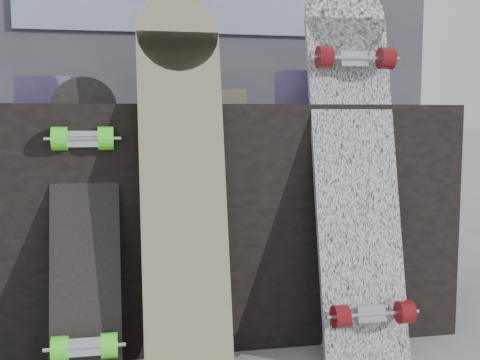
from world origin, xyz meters
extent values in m
cube|color=black|center=(0.00, 0.50, 0.40)|extent=(1.60, 0.60, 0.80)
cube|color=#35353A|center=(0.00, 1.35, 1.10)|extent=(2.40, 0.20, 2.20)
cube|color=navy|center=(0.00, 1.24, 1.30)|extent=(1.60, 0.02, 0.30)
cube|color=#4F3063|center=(-0.60, 0.59, 0.85)|extent=(0.18, 0.12, 0.10)
cube|color=#4F3063|center=(0.29, 0.43, 0.86)|extent=(0.14, 0.14, 0.12)
cube|color=#D1B78C|center=(0.01, 0.59, 0.83)|extent=(0.22, 0.10, 0.06)
cube|color=#D1BC8D|center=(-0.16, 0.12, 0.44)|extent=(0.22, 0.22, 0.87)
cylinder|color=#D1BC8D|center=(-0.16, 0.23, 0.87)|extent=(0.22, 0.07, 0.22)
cylinder|color=red|center=(-0.16, 0.13, 0.51)|extent=(0.17, 0.04, 0.17)
cube|color=black|center=(-0.16, 0.06, 0.23)|extent=(0.09, 0.04, 0.16)
cube|color=#C0B683|center=(-0.16, 0.09, 0.51)|extent=(0.25, 0.28, 1.02)
cylinder|color=#C0B683|center=(-0.16, 0.22, 1.02)|extent=(0.25, 0.08, 0.25)
cube|color=white|center=(0.40, 0.15, 0.54)|extent=(0.28, 0.27, 1.09)
cylinder|color=white|center=(0.40, 0.28, 1.08)|extent=(0.28, 0.08, 0.27)
cube|color=silver|center=(0.40, 0.02, 0.16)|extent=(0.09, 0.04, 0.06)
cylinder|color=#610D11|center=(0.30, 0.00, 0.17)|extent=(0.05, 0.07, 0.07)
cylinder|color=#610D11|center=(0.50, 0.00, 0.17)|extent=(0.04, 0.07, 0.07)
cube|color=silver|center=(0.40, 0.20, 0.94)|extent=(0.09, 0.04, 0.06)
cylinder|color=#610D11|center=(0.30, 0.18, 0.95)|extent=(0.05, 0.07, 0.07)
cylinder|color=#610D11|center=(0.50, 0.18, 0.95)|extent=(0.04, 0.07, 0.07)
cube|color=black|center=(-0.45, 0.15, 0.39)|extent=(0.20, 0.27, 0.79)
cylinder|color=black|center=(-0.45, 0.28, 0.79)|extent=(0.20, 0.08, 0.20)
cube|color=silver|center=(-0.45, 0.02, 0.12)|extent=(0.09, 0.04, 0.06)
cylinder|color=#43F021|center=(-0.51, 0.00, 0.13)|extent=(0.04, 0.07, 0.07)
cylinder|color=#43F021|center=(-0.38, 0.00, 0.13)|extent=(0.05, 0.07, 0.07)
cube|color=silver|center=(-0.45, 0.21, 0.69)|extent=(0.09, 0.04, 0.06)
cylinder|color=#43F021|center=(-0.51, 0.19, 0.70)|extent=(0.04, 0.07, 0.07)
cylinder|color=#43F021|center=(-0.38, 0.19, 0.70)|extent=(0.05, 0.07, 0.07)
camera|label=1|loc=(-0.34, -1.65, 0.77)|focal=45.00mm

